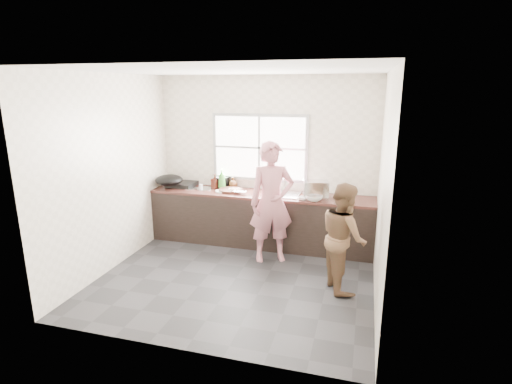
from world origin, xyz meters
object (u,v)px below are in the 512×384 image
(woman, at_px, (272,206))
(black_pot, at_px, (222,182))
(glass_jar, at_px, (201,187))
(pot_lid_left, at_px, (190,188))
(plate_food, at_px, (223,191))
(bottle_green, at_px, (222,179))
(wok, at_px, (169,180))
(cutting_board, at_px, (231,190))
(bowl_mince, at_px, (234,190))
(bottle_brown_short, at_px, (233,183))
(bowl_held, at_px, (303,198))
(bottle_brown_tall, at_px, (215,182))
(bowl_crabs, at_px, (314,198))
(burner, at_px, (182,184))
(dish_rack, at_px, (316,190))
(person_side, at_px, (344,237))
(pot_lid_right, at_px, (204,189))

(woman, height_order, black_pot, woman)
(glass_jar, height_order, pot_lid_left, glass_jar)
(plate_food, height_order, pot_lid_left, plate_food)
(bottle_green, bearing_deg, wok, -163.76)
(black_pot, relative_size, plate_food, 1.08)
(cutting_board, height_order, wok, wok)
(woman, relative_size, bottle_green, 4.99)
(bowl_mince, distance_m, bottle_brown_short, 0.28)
(bowl_held, relative_size, bottle_brown_tall, 0.85)
(bowl_crabs, height_order, black_pot, black_pot)
(bottle_green, distance_m, burner, 0.73)
(black_pot, bearing_deg, glass_jar, -137.98)
(woman, xyz_separation_m, burner, (-1.75, 0.69, 0.06))
(cutting_board, bearing_deg, dish_rack, -3.42)
(woman, xyz_separation_m, plate_food, (-0.94, 0.49, 0.04))
(glass_jar, xyz_separation_m, dish_rack, (1.91, -0.06, 0.09))
(bowl_mince, height_order, glass_jar, glass_jar)
(pot_lid_left, bearing_deg, bottle_brown_tall, 20.33)
(wok, bearing_deg, glass_jar, 8.92)
(bottle_brown_tall, bearing_deg, glass_jar, -141.48)
(bottle_brown_short, bearing_deg, dish_rack, -12.44)
(bowl_held, xyz_separation_m, burner, (-2.15, 0.34, 0.00))
(bottle_brown_short, bearing_deg, black_pot, 180.00)
(glass_jar, distance_m, pot_lid_left, 0.20)
(bottle_brown_short, xyz_separation_m, pot_lid_left, (-0.67, -0.24, -0.08))
(plate_food, relative_size, bottle_brown_tall, 1.08)
(dish_rack, bearing_deg, bottle_brown_short, 153.43)
(pot_lid_left, bearing_deg, person_side, -23.84)
(bowl_mince, bearing_deg, dish_rack, -2.87)
(glass_jar, bearing_deg, dish_rack, -1.91)
(plate_food, height_order, pot_lid_right, plate_food)
(glass_jar, bearing_deg, pot_lid_right, 40.11)
(bowl_held, bearing_deg, woman, -138.91)
(bottle_brown_tall, xyz_separation_m, bottle_brown_short, (0.28, 0.10, -0.02))
(plate_food, bearing_deg, bowl_mince, 12.98)
(bowl_crabs, bearing_deg, bottle_brown_short, 163.48)
(wok, xyz_separation_m, dish_rack, (2.45, 0.02, -0.01))
(bottle_green, relative_size, bottle_brown_short, 1.96)
(bowl_crabs, height_order, bottle_brown_tall, bottle_brown_tall)
(bowl_crabs, distance_m, black_pot, 1.68)
(burner, bearing_deg, bottle_green, 0.91)
(wok, height_order, pot_lid_left, wok)
(woman, distance_m, burner, 1.88)
(pot_lid_right, bearing_deg, bowl_crabs, -6.47)
(woman, bearing_deg, bottle_brown_tall, 124.41)
(bowl_crabs, bearing_deg, plate_food, 175.11)
(woman, bearing_deg, cutting_board, 121.41)
(black_pot, distance_m, dish_rack, 1.66)
(glass_jar, bearing_deg, person_side, -25.28)
(wok, height_order, pot_lid_right, wok)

